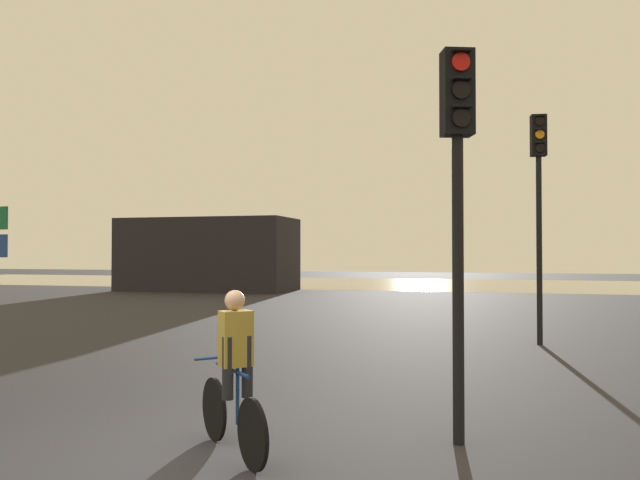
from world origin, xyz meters
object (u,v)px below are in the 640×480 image
at_px(distant_building, 208,255).
at_px(traffic_light_far_right, 539,186).
at_px(cyclist, 234,372).
at_px(traffic_light_near_right, 458,168).

xyz_separation_m(distant_building, traffic_light_far_right, (15.48, -16.07, 1.53)).
relative_size(distant_building, traffic_light_far_right, 1.81).
bearing_deg(distant_building, cyclist, -64.02).
height_order(distant_building, traffic_light_near_right, traffic_light_near_right).
bearing_deg(traffic_light_far_right, traffic_light_near_right, 71.39).
relative_size(traffic_light_far_right, cyclist, 3.08).
relative_size(traffic_light_near_right, cyclist, 2.54).
xyz_separation_m(distant_building, traffic_light_near_right, (14.12, -23.71, 0.97)).
bearing_deg(cyclist, distant_building, 71.90).
bearing_deg(traffic_light_far_right, distant_building, -54.61).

